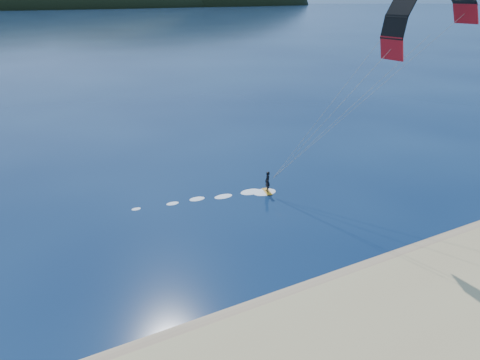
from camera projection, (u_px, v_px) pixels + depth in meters
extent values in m
cube|color=#8B6E51|center=(220.00, 330.00, 21.48)|extent=(220.00, 2.50, 0.10)
ellipsoid|color=black|center=(156.00, 6.00, 750.55)|extent=(600.00, 240.00, 140.00)
cube|color=orange|center=(267.00, 192.00, 36.75)|extent=(0.76, 1.44, 0.08)
imported|color=black|center=(267.00, 182.00, 36.42)|extent=(0.54, 0.70, 1.69)
cylinder|color=gray|center=(346.00, 111.00, 33.98)|extent=(0.02, 0.02, 15.42)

